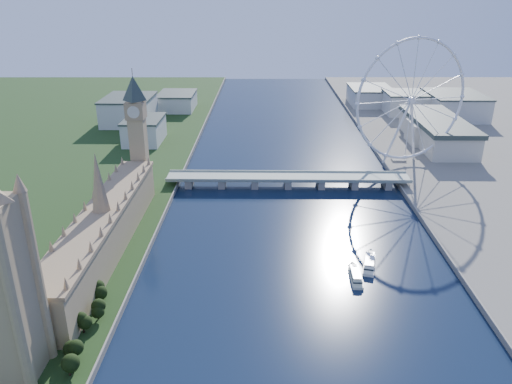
{
  "coord_description": "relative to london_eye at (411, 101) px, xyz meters",
  "views": [
    {
      "loc": [
        -22.02,
        -125.62,
        167.62
      ],
      "look_at": [
        -27.62,
        210.0,
        30.56
      ],
      "focal_mm": 35.0,
      "sensor_mm": 36.0,
      "label": 1
    }
  ],
  "objects": [
    {
      "name": "tour_boat_near",
      "position": [
        -84.51,
        -212.96,
        -67.52
      ],
      "size": [
        7.67,
        27.52,
        6.02
      ],
      "primitive_type": null,
      "rotation": [
        0.0,
        0.0,
        -0.03
      ],
      "color": "beige",
      "rests_on": "ground"
    },
    {
      "name": "westminster_bridge",
      "position": [
        -119.98,
        -55.08,
        -60.89
      ],
      "size": [
        220.0,
        22.0,
        9.5
      ],
      "color": "gray",
      "rests_on": "ground"
    },
    {
      "name": "parliament_range",
      "position": [
        -247.98,
        -185.08,
        -49.04
      ],
      "size": [
        24.0,
        200.0,
        70.0
      ],
      "color": "tan",
      "rests_on": "ground"
    },
    {
      "name": "city_skyline",
      "position": [
        -80.75,
        205.0,
        -50.56
      ],
      "size": [
        505.0,
        280.0,
        32.0
      ],
      "color": "beige",
      "rests_on": "ground"
    },
    {
      "name": "tour_boat_far",
      "position": [
        -73.06,
        -197.39,
        -67.52
      ],
      "size": [
        14.63,
        30.68,
        6.57
      ],
      "primitive_type": null,
      "rotation": [
        0.0,
        0.0,
        -0.25
      ],
      "color": "white",
      "rests_on": "ground"
    },
    {
      "name": "big_ben",
      "position": [
        -247.98,
        -77.08,
        -0.95
      ],
      "size": [
        20.02,
        20.02,
        110.0
      ],
      "color": "tan",
      "rests_on": "ground"
    },
    {
      "name": "county_hall",
      "position": [
        55.02,
        74.92,
        -67.52
      ],
      "size": [
        54.0,
        144.0,
        35.0
      ],
      "primitive_type": null,
      "color": "beige",
      "rests_on": "ground"
    },
    {
      "name": "london_eye",
      "position": [
        0.0,
        0.0,
        0.0
      ],
      "size": [
        113.6,
        39.12,
        124.3
      ],
      "color": "silver",
      "rests_on": "ground"
    },
    {
      "name": "tree_row",
      "position": [
        -232.98,
        -313.08,
        -59.15
      ],
      "size": [
        7.55,
        151.55,
        18.28
      ],
      "color": "black",
      "rests_on": "ground"
    }
  ]
}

